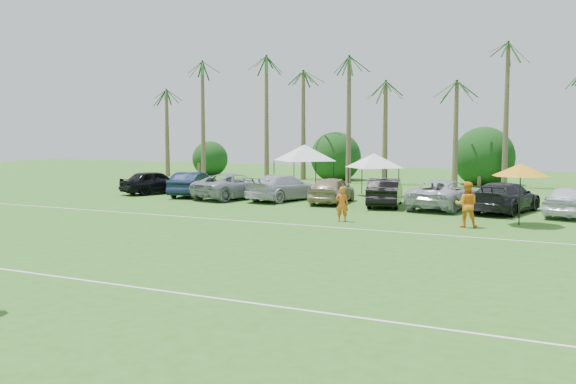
% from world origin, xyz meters
% --- Properties ---
extents(field_lines, '(80.00, 12.10, 0.01)m').
position_xyz_m(field_lines, '(0.00, 8.00, 0.01)').
color(field_lines, white).
rests_on(field_lines, ground).
extents(palm_tree_0, '(2.40, 2.40, 8.90)m').
position_xyz_m(palm_tree_0, '(-22.00, 38.00, 7.48)').
color(palm_tree_0, brown).
rests_on(palm_tree_0, ground).
extents(palm_tree_1, '(2.40, 2.40, 9.90)m').
position_xyz_m(palm_tree_1, '(-17.00, 38.00, 8.35)').
color(palm_tree_1, brown).
rests_on(palm_tree_1, ground).
extents(palm_tree_2, '(2.40, 2.40, 10.90)m').
position_xyz_m(palm_tree_2, '(-12.00, 38.00, 9.21)').
color(palm_tree_2, brown).
rests_on(palm_tree_2, ground).
extents(palm_tree_3, '(2.40, 2.40, 11.90)m').
position_xyz_m(palm_tree_3, '(-8.00, 38.00, 10.06)').
color(palm_tree_3, brown).
rests_on(palm_tree_3, ground).
extents(palm_tree_4, '(2.40, 2.40, 8.90)m').
position_xyz_m(palm_tree_4, '(-4.00, 38.00, 7.48)').
color(palm_tree_4, brown).
rests_on(palm_tree_4, ground).
extents(palm_tree_5, '(2.40, 2.40, 9.90)m').
position_xyz_m(palm_tree_5, '(0.00, 38.00, 8.35)').
color(palm_tree_5, brown).
rests_on(palm_tree_5, ground).
extents(palm_tree_6, '(2.40, 2.40, 10.90)m').
position_xyz_m(palm_tree_6, '(4.00, 38.00, 9.21)').
color(palm_tree_6, brown).
rests_on(palm_tree_6, ground).
extents(palm_tree_7, '(2.40, 2.40, 11.90)m').
position_xyz_m(palm_tree_7, '(8.00, 38.00, 10.06)').
color(palm_tree_7, brown).
rests_on(palm_tree_7, ground).
extents(bush_tree_0, '(4.00, 4.00, 4.00)m').
position_xyz_m(bush_tree_0, '(-19.00, 39.00, 1.80)').
color(bush_tree_0, brown).
rests_on(bush_tree_0, ground).
extents(bush_tree_1, '(4.00, 4.00, 4.00)m').
position_xyz_m(bush_tree_1, '(-6.00, 39.00, 1.80)').
color(bush_tree_1, brown).
rests_on(bush_tree_1, ground).
extents(bush_tree_2, '(4.00, 4.00, 4.00)m').
position_xyz_m(bush_tree_2, '(6.00, 39.00, 1.80)').
color(bush_tree_2, brown).
rests_on(bush_tree_2, ground).
extents(sideline_player_a, '(0.66, 0.53, 1.58)m').
position_xyz_m(sideline_player_a, '(3.84, 15.88, 0.79)').
color(sideline_player_a, orange).
rests_on(sideline_player_a, ground).
extents(sideline_player_b, '(1.09, 0.93, 1.94)m').
position_xyz_m(sideline_player_b, '(9.20, 16.59, 0.97)').
color(sideline_player_b, orange).
rests_on(sideline_player_b, ground).
extents(canopy_tent_left, '(4.59, 4.59, 3.72)m').
position_xyz_m(canopy_tent_left, '(-3.58, 27.76, 3.19)').
color(canopy_tent_left, black).
rests_on(canopy_tent_left, ground).
extents(canopy_tent_right, '(3.87, 3.87, 3.13)m').
position_xyz_m(canopy_tent_right, '(1.33, 27.60, 2.68)').
color(canopy_tent_right, black).
rests_on(canopy_tent_right, ground).
extents(market_umbrella, '(2.41, 2.41, 2.68)m').
position_xyz_m(market_umbrella, '(11.13, 18.25, 2.40)').
color(market_umbrella, black).
rests_on(market_umbrella, ground).
extents(parked_car_0, '(3.31, 4.85, 1.53)m').
position_xyz_m(parked_car_0, '(-11.94, 22.55, 0.77)').
color(parked_car_0, black).
rests_on(parked_car_0, ground).
extents(parked_car_1, '(2.62, 4.90, 1.53)m').
position_xyz_m(parked_car_1, '(-8.81, 22.43, 0.77)').
color(parked_car_1, '#101C34').
rests_on(parked_car_1, ground).
extents(parked_car_2, '(3.76, 5.96, 1.53)m').
position_xyz_m(parked_car_2, '(-5.68, 22.25, 0.77)').
color(parked_car_2, '#9699A1').
rests_on(parked_car_2, ground).
extents(parked_car_3, '(3.30, 5.63, 1.53)m').
position_xyz_m(parked_car_3, '(-2.55, 22.66, 0.77)').
color(parked_car_3, silver).
rests_on(parked_car_3, ground).
extents(parked_car_4, '(2.31, 4.68, 1.53)m').
position_xyz_m(parked_car_4, '(0.58, 22.55, 0.77)').
color(parked_car_4, '#9B8969').
rests_on(parked_car_4, ground).
extents(parked_car_5, '(2.65, 4.90, 1.53)m').
position_xyz_m(parked_car_5, '(3.71, 22.52, 0.77)').
color(parked_car_5, black).
rests_on(parked_car_5, ground).
extents(parked_car_6, '(3.08, 5.74, 1.53)m').
position_xyz_m(parked_car_6, '(6.84, 22.73, 0.77)').
color(parked_car_6, '#B8BAC4').
rests_on(parked_car_6, ground).
extents(parked_car_7, '(3.25, 5.62, 1.53)m').
position_xyz_m(parked_car_7, '(9.97, 22.48, 0.77)').
color(parked_car_7, black).
rests_on(parked_car_7, ground).
extents(parked_car_8, '(2.82, 4.80, 1.53)m').
position_xyz_m(parked_car_8, '(13.09, 22.32, 0.77)').
color(parked_car_8, silver).
rests_on(parked_car_8, ground).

